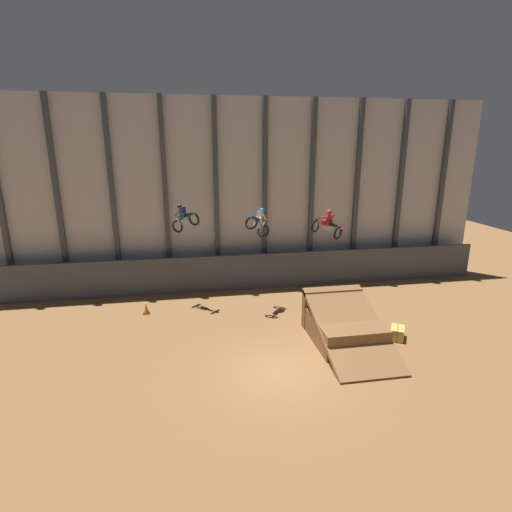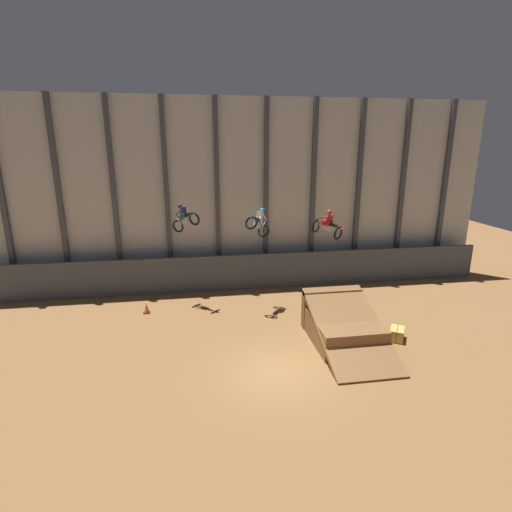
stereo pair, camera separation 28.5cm
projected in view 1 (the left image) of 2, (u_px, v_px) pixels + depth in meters
The scene contains 10 objects.
ground_plane at pixel (279, 372), 16.03m from camera, with size 60.00×60.00×0.00m, color olive.
arena_back_wall at pixel (241, 195), 24.83m from camera, with size 32.00×0.40×11.59m.
lower_barrier at pixel (244, 272), 25.01m from camera, with size 31.36×0.20×2.24m.
dirt_ramp at pixel (343, 325), 18.62m from camera, with size 2.96×5.34×2.11m.
rider_bike_left_air at pixel (184, 219), 21.63m from camera, with size 1.70×1.71×1.66m.
rider_bike_center_air at pixel (258, 223), 21.23m from camera, with size 1.65×1.74×1.67m.
rider_bike_right_air at pixel (327, 225), 20.91m from camera, with size 1.55×1.70×1.54m.
traffic_cone_near_ramp at pixel (307, 311), 21.28m from camera, with size 0.36×0.36×0.58m.
traffic_cone_arena_edge at pixel (146, 309), 21.52m from camera, with size 0.36×0.36×0.58m.
hay_bale_trackside at pixel (397, 333), 18.74m from camera, with size 0.99×1.08×0.57m.
Camera 1 is at (-3.38, -13.79, 8.83)m, focal length 28.00 mm.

